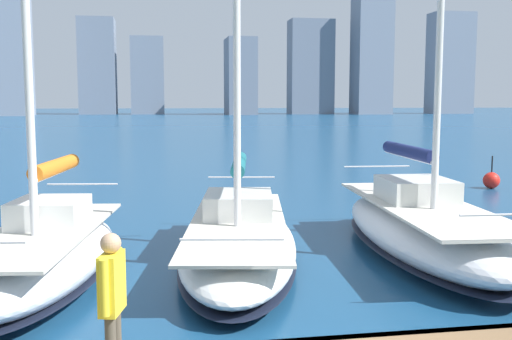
# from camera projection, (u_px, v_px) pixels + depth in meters

# --- Properties ---
(city_skyline) EXTENTS (171.26, 23.71, 54.04)m
(city_skyline) POSITION_uv_depth(u_px,v_px,m) (105.00, 43.00, 159.54)
(city_skyline) COLOR gray
(city_skyline) RESTS_ON ground
(sailboat_navy) EXTENTS (3.34, 8.74, 13.23)m
(sailboat_navy) POSITION_uv_depth(u_px,v_px,m) (422.00, 225.00, 14.46)
(sailboat_navy) COLOR white
(sailboat_navy) RESTS_ON ground
(sailboat_teal) EXTENTS (4.03, 9.08, 9.35)m
(sailboat_teal) POSITION_uv_depth(u_px,v_px,m) (238.00, 237.00, 13.82)
(sailboat_teal) COLOR white
(sailboat_teal) RESTS_ON ground
(sailboat_orange) EXTENTS (3.29, 7.17, 12.96)m
(sailboat_orange) POSITION_uv_depth(u_px,v_px,m) (45.00, 250.00, 12.13)
(sailboat_orange) COLOR white
(sailboat_orange) RESTS_ON ground
(person_yellow_shirt) EXTENTS (0.29, 0.61, 1.69)m
(person_yellow_shirt) POSITION_uv_depth(u_px,v_px,m) (112.00, 293.00, 6.57)
(person_yellow_shirt) COLOR #4C473D
(person_yellow_shirt) RESTS_ON dock_pier
(channel_buoy) EXTENTS (0.70, 0.70, 1.40)m
(channel_buoy) POSITION_uv_depth(u_px,v_px,m) (491.00, 180.00, 25.50)
(channel_buoy) COLOR red
(channel_buoy) RESTS_ON ground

